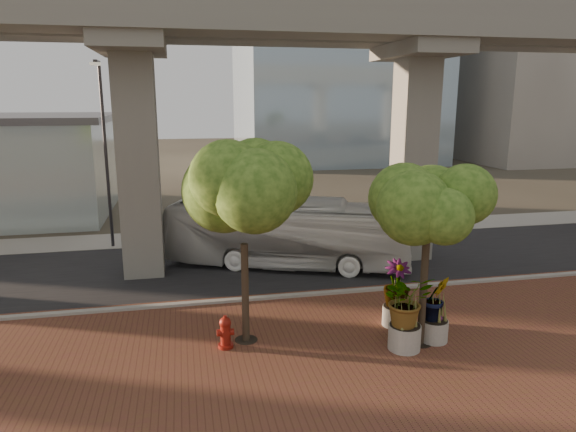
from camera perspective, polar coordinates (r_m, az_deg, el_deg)
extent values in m
plane|color=#393429|center=(21.30, 0.57, -7.06)|extent=(160.00, 160.00, 0.00)
cube|color=brown|center=(14.29, 7.77, -17.63)|extent=(70.00, 13.00, 0.06)
cube|color=black|center=(23.14, -0.49, -5.36)|extent=(90.00, 8.00, 0.04)
cube|color=#99968F|center=(19.45, 1.84, -8.79)|extent=(70.00, 0.25, 0.16)
cube|color=#99968F|center=(28.33, -2.67, -1.93)|extent=(90.00, 3.00, 0.06)
cube|color=gray|center=(20.67, 0.39, 21.89)|extent=(72.00, 2.40, 1.80)
cube|color=gray|center=(23.78, -1.35, 20.70)|extent=(72.00, 2.40, 1.80)
cube|color=#A39D93|center=(69.98, 26.48, 15.44)|extent=(18.00, 16.00, 24.00)
imported|color=silver|center=(22.50, -0.13, -2.00)|extent=(10.83, 6.22, 2.97)
cylinder|color=maroon|center=(15.80, -6.92, -14.11)|extent=(0.45, 0.45, 0.10)
cylinder|color=maroon|center=(15.64, -6.96, -12.91)|extent=(0.30, 0.30, 0.73)
sphere|color=maroon|center=(15.49, -6.99, -11.70)|extent=(0.35, 0.35, 0.35)
cylinder|color=maroon|center=(15.42, -7.01, -11.14)|extent=(0.10, 0.10, 0.13)
cylinder|color=maroon|center=(15.61, -6.96, -12.70)|extent=(0.50, 0.20, 0.20)
cylinder|color=gray|center=(15.85, 12.81, -12.98)|extent=(0.95, 0.95, 0.74)
imported|color=#2B4F14|center=(15.38, 13.02, -9.07)|extent=(2.11, 2.11, 1.59)
cylinder|color=gray|center=(17.32, 11.82, -10.78)|extent=(0.84, 0.84, 0.65)
imported|color=#2B4F14|center=(16.92, 11.99, -7.39)|extent=(2.05, 2.05, 1.53)
cylinder|color=#A19991|center=(16.58, 15.88, -12.10)|extent=(0.85, 0.85, 0.66)
imported|color=#2B4F14|center=(16.18, 16.11, -8.77)|extent=(1.89, 1.89, 1.41)
cylinder|color=#423425|center=(15.58, -4.77, -8.52)|extent=(0.22, 0.22, 3.05)
cylinder|color=black|center=(16.19, -4.67, -13.53)|extent=(0.70, 0.70, 0.01)
cylinder|color=#423425|center=(15.78, 14.80, -8.01)|extent=(0.22, 0.22, 3.37)
cylinder|color=black|center=(16.44, 14.46, -13.49)|extent=(0.70, 0.70, 0.01)
cylinder|color=#29292E|center=(26.46, -19.55, 6.07)|extent=(0.15, 0.15, 8.85)
cube|color=#29292E|center=(25.82, -20.47, 15.72)|extent=(0.17, 1.11, 0.17)
cube|color=silver|center=(25.26, -20.63, 15.54)|extent=(0.44, 0.22, 0.13)
cylinder|color=#292A2E|center=(28.21, 11.45, 6.63)|extent=(0.15, 0.15, 8.56)
cube|color=#292A2E|center=(27.60, 12.30, 15.36)|extent=(0.16, 1.07, 0.16)
cube|color=silver|center=(27.11, 12.76, 15.17)|extent=(0.43, 0.21, 0.13)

